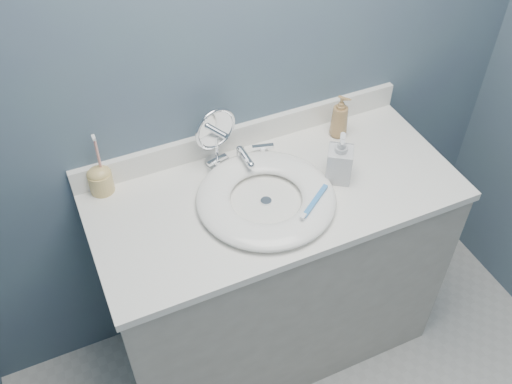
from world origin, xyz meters
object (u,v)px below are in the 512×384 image
makeup_mirror (216,135)px  toothbrush_holder (100,179)px  soap_bottle_amber (340,116)px  soap_bottle_clear (340,157)px

makeup_mirror → toothbrush_holder: 0.40m
soap_bottle_amber → soap_bottle_clear: bearing=-157.1°
makeup_mirror → soap_bottle_amber: bearing=-16.9°
soap_bottle_amber → soap_bottle_clear: (-0.12, -0.20, 0.01)m
soap_bottle_amber → toothbrush_holder: (-0.85, 0.07, -0.03)m
makeup_mirror → soap_bottle_amber: (0.46, -0.03, -0.04)m
soap_bottle_amber → toothbrush_holder: toothbrush_holder is taller
makeup_mirror → soap_bottle_amber: 0.46m
makeup_mirror → toothbrush_holder: makeup_mirror is taller
makeup_mirror → soap_bottle_clear: size_ratio=1.27×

